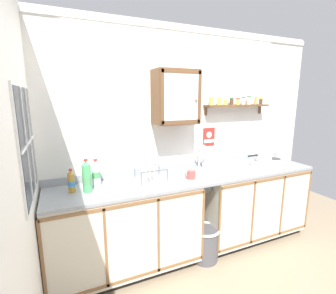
# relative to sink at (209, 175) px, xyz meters

# --- Properties ---
(floor) EXTENTS (6.12, 6.12, 0.00)m
(floor) POSITION_rel_sink_xyz_m (-0.21, -0.31, -0.91)
(floor) COLOR gray
(floor) RESTS_ON ground
(back_wall) EXTENTS (3.72, 0.07, 2.58)m
(back_wall) POSITION_rel_sink_xyz_m (-0.21, 0.27, 0.39)
(back_wall) COLOR silver
(back_wall) RESTS_ON ground
(side_wall_left) EXTENTS (0.05, 3.36, 2.58)m
(side_wall_left) POSITION_rel_sink_xyz_m (-1.80, -0.63, 0.38)
(side_wall_left) COLOR silver
(side_wall_left) RESTS_ON ground
(lower_cabinet_run) EXTENTS (1.51, 0.57, 0.91)m
(lower_cabinet_run) POSITION_rel_sink_xyz_m (-1.01, -0.03, -0.45)
(lower_cabinet_run) COLOR black
(lower_cabinet_run) RESTS_ON ground
(lower_cabinet_run_right) EXTENTS (1.40, 0.57, 0.91)m
(lower_cabinet_run_right) POSITION_rel_sink_xyz_m (0.64, -0.03, -0.45)
(lower_cabinet_run_right) COLOR black
(lower_cabinet_run_right) RESTS_ON ground
(countertop) EXTENTS (3.08, 0.60, 0.03)m
(countertop) POSITION_rel_sink_xyz_m (-0.21, -0.04, 0.02)
(countertop) COLOR gray
(countertop) RESTS_ON lower_cabinet_run
(backsplash) EXTENTS (3.08, 0.02, 0.08)m
(backsplash) POSITION_rel_sink_xyz_m (-0.21, 0.24, 0.08)
(backsplash) COLOR gray
(backsplash) RESTS_ON countertop
(sink) EXTENTS (0.54, 0.42, 0.45)m
(sink) POSITION_rel_sink_xyz_m (0.00, 0.00, 0.00)
(sink) COLOR silver
(sink) RESTS_ON countertop
(hot_plate_stove) EXTENTS (0.41, 0.26, 0.08)m
(hot_plate_stove) POSITION_rel_sink_xyz_m (0.89, -0.05, 0.07)
(hot_plate_stove) COLOR silver
(hot_plate_stove) RESTS_ON countertop
(saucepan) EXTENTS (0.36, 0.22, 0.09)m
(saucepan) POSITION_rel_sink_xyz_m (0.79, -0.03, 0.16)
(saucepan) COLOR silver
(saucepan) RESTS_ON hot_plate_stove
(bottle_juice_amber_0) EXTENTS (0.06, 0.06, 0.22)m
(bottle_juice_amber_0) POSITION_rel_sink_xyz_m (-1.48, 0.01, 0.14)
(bottle_juice_amber_0) COLOR gold
(bottle_juice_amber_0) RESTS_ON countertop
(bottle_water_clear_1) EXTENTS (0.08, 0.08, 0.28)m
(bottle_water_clear_1) POSITION_rel_sink_xyz_m (-1.25, 0.08, 0.16)
(bottle_water_clear_1) COLOR silver
(bottle_water_clear_1) RESTS_ON countertop
(bottle_soda_green_2) EXTENTS (0.08, 0.08, 0.31)m
(bottle_soda_green_2) POSITION_rel_sink_xyz_m (-1.35, -0.04, 0.18)
(bottle_soda_green_2) COLOR #4CB266
(bottle_soda_green_2) RESTS_ON countertop
(dish_rack) EXTENTS (0.30, 0.25, 0.17)m
(dish_rack) POSITION_rel_sink_xyz_m (-0.73, -0.01, 0.08)
(dish_rack) COLOR #B2B2B7
(dish_rack) RESTS_ON countertop
(mug) EXTENTS (0.13, 0.09, 0.09)m
(mug) POSITION_rel_sink_xyz_m (-0.29, -0.10, 0.08)
(mug) COLOR #B24C47
(mug) RESTS_ON countertop
(wall_cabinet) EXTENTS (0.47, 0.30, 0.57)m
(wall_cabinet) POSITION_rel_sink_xyz_m (-0.38, 0.11, 0.89)
(wall_cabinet) COLOR brown
(spice_shelf) EXTENTS (0.91, 0.14, 0.23)m
(spice_shelf) POSITION_rel_sink_xyz_m (0.50, 0.18, 0.81)
(spice_shelf) COLOR brown
(warning_sign) EXTENTS (0.17, 0.01, 0.23)m
(warning_sign) POSITION_rel_sink_xyz_m (0.15, 0.24, 0.41)
(warning_sign) COLOR #B2261E
(window) EXTENTS (0.03, 0.79, 0.82)m
(window) POSITION_rel_sink_xyz_m (-1.77, -0.30, 0.57)
(window) COLOR #262D38
(trash_bin) EXTENTS (0.32, 0.32, 0.39)m
(trash_bin) POSITION_rel_sink_xyz_m (-0.16, -0.22, -0.70)
(trash_bin) COLOR #4C4C51
(trash_bin) RESTS_ON ground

